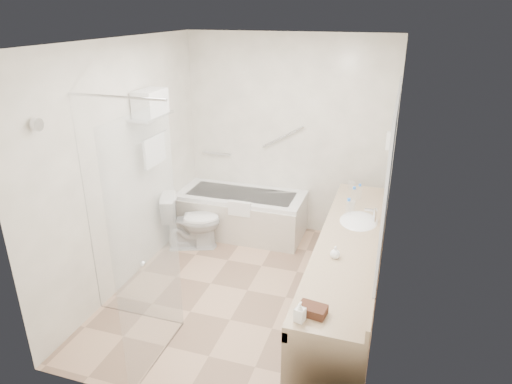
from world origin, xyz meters
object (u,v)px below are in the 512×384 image
(toilet, at_px, (192,221))
(water_bottle_left, at_px, (348,209))
(bathtub, at_px, (241,213))
(vanity_counter, at_px, (349,260))
(amenity_basket, at_px, (312,310))

(toilet, distance_m, water_bottle_left, 2.02)
(toilet, bearing_deg, water_bottle_left, -122.39)
(water_bottle_left, bearing_deg, bathtub, 146.98)
(vanity_counter, bearing_deg, amenity_basket, -95.70)
(amenity_basket, distance_m, water_bottle_left, 1.61)
(bathtub, xyz_separation_m, water_bottle_left, (1.44, -0.94, 0.67))
(bathtub, height_order, vanity_counter, vanity_counter)
(vanity_counter, xyz_separation_m, amenity_basket, (-0.11, -1.15, 0.24))
(vanity_counter, distance_m, water_bottle_left, 0.55)
(amenity_basket, bearing_deg, vanity_counter, 84.30)
(bathtub, bearing_deg, vanity_counter, -42.35)
(vanity_counter, height_order, toilet, vanity_counter)
(vanity_counter, relative_size, water_bottle_left, 13.51)
(water_bottle_left, bearing_deg, toilet, 168.13)
(amenity_basket, bearing_deg, water_bottle_left, 88.85)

